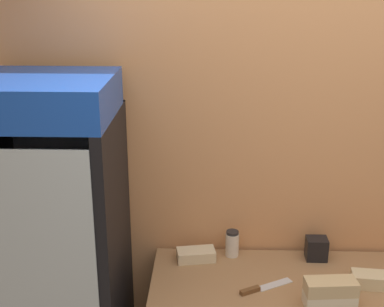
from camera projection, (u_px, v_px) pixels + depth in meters
wall_back at (306, 173)px, 2.82m from camera, size 5.20×0.09×2.70m
beverage_cooler at (61, 252)px, 2.66m from camera, size 0.62×0.64×1.93m
sandwich_stack_bottom at (330, 299)px, 2.43m from camera, size 0.24×0.12×0.07m
sandwich_stack_middle at (331, 287)px, 2.41m from camera, size 0.24×0.12×0.07m
sandwich_flat_left at (378, 280)px, 2.58m from camera, size 0.26×0.13×0.07m
sandwich_flat_right at (196, 255)px, 2.82m from camera, size 0.21×0.14×0.06m
chefs_knife at (259, 288)px, 2.56m from camera, size 0.27×0.17×0.02m
condiment_jar at (232, 243)px, 2.85m from camera, size 0.07×0.07×0.14m
napkin_dispenser at (316, 249)px, 2.82m from camera, size 0.11×0.09×0.12m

